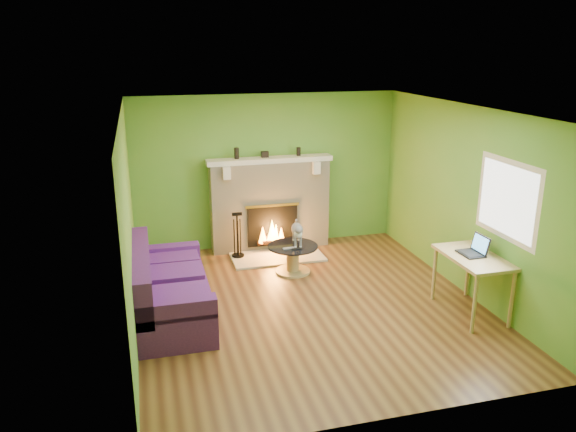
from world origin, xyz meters
name	(u,v)px	position (x,y,z in m)	size (l,w,h in m)	color
floor	(309,304)	(0.00, 0.00, 0.00)	(5.00, 5.00, 0.00)	#563018
ceiling	(312,110)	(0.00, 0.00, 2.60)	(5.00, 5.00, 0.00)	white
wall_back	(267,171)	(0.00, 2.50, 1.30)	(5.00, 5.00, 0.00)	#4C9330
wall_front	(394,292)	(0.00, -2.50, 1.30)	(5.00, 5.00, 0.00)	#4C9330
wall_left	(129,227)	(-2.25, 0.00, 1.30)	(5.00, 5.00, 0.00)	#4C9330
wall_right	(466,200)	(2.25, 0.00, 1.30)	(5.00, 5.00, 0.00)	#4C9330
window_frame	(508,200)	(2.24, -0.90, 1.55)	(1.20, 1.20, 0.00)	silver
window_pane	(507,200)	(2.23, -0.90, 1.55)	(1.06, 1.06, 0.00)	white
fireplace	(270,204)	(0.00, 2.32, 0.77)	(2.10, 0.46, 1.58)	beige
hearth	(277,257)	(0.00, 1.80, 0.01)	(1.50, 0.75, 0.03)	beige
mantel	(270,160)	(0.00, 2.30, 1.54)	(2.10, 0.28, 0.08)	silver
sofa	(167,290)	(-1.86, 0.16, 0.35)	(0.92, 2.03, 0.91)	#431A65
coffee_table	(293,257)	(0.08, 1.15, 0.25)	(0.77, 0.77, 0.43)	tan
desk	(473,263)	(1.95, -0.76, 0.70)	(0.63, 1.08, 0.80)	tan
cat	(297,232)	(0.16, 1.20, 0.62)	(0.23, 0.61, 0.38)	slate
remote_silver	(288,248)	(-0.02, 1.03, 0.44)	(0.17, 0.04, 0.02)	#949497
remote_black	(297,249)	(0.10, 0.97, 0.44)	(0.16, 0.04, 0.02)	black
laptop	(472,245)	(1.93, -0.71, 0.92)	(0.29, 0.34, 0.25)	black
fire_tools	(237,235)	(-0.63, 1.95, 0.41)	(0.20, 0.20, 0.75)	black
mantel_vase_left	(237,153)	(-0.54, 2.33, 1.67)	(0.08, 0.08, 0.18)	black
mantel_vase_right	(299,151)	(0.50, 2.33, 1.65)	(0.07, 0.07, 0.14)	black
mantel_box	(265,154)	(-0.08, 2.33, 1.63)	(0.12, 0.08, 0.10)	black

